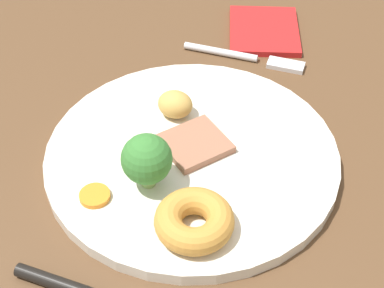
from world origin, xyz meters
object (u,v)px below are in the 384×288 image
meat_slice_main (195,144)px  broccoli_floret (147,160)px  yorkshire_pudding (194,221)px  fork (248,57)px  carrot_coin_front (95,196)px  roast_potato_left (175,104)px  folded_napkin (264,31)px  dinner_plate (192,156)px

meat_slice_main → broccoli_floret: bearing=-26.3°
yorkshire_pudding → fork: (-28.58, -0.50, -2.28)cm
carrot_coin_front → meat_slice_main: bearing=141.1°
roast_potato_left → broccoli_floret: 10.62cm
meat_slice_main → roast_potato_left: bearing=-142.6°
folded_napkin → carrot_coin_front: bearing=-17.2°
dinner_plate → carrot_coin_front: 11.10cm
roast_potato_left → folded_napkin: (-20.39, 6.39, -2.43)cm
yorkshire_pudding → carrot_coin_front: 10.09cm
dinner_plate → roast_potato_left: roast_potato_left is taller
meat_slice_main → folded_napkin: bearing=172.9°
roast_potato_left → fork: roast_potato_left is taller
yorkshire_pudding → folded_napkin: 35.18cm
yorkshire_pudding → carrot_coin_front: yorkshire_pudding is taller
fork → meat_slice_main: bearing=-93.0°
folded_napkin → fork: bearing=-8.5°
meat_slice_main → broccoli_floret: broccoli_floret is taller
yorkshire_pudding → broccoli_floret: (-4.26, -5.64, 2.02)cm
broccoli_floret → folded_napkin: broccoli_floret is taller
dinner_plate → roast_potato_left: 6.35cm
roast_potato_left → dinner_plate: bearing=32.2°
carrot_coin_front → broccoli_floret: broccoli_floret is taller
yorkshire_pudding → broccoli_floret: bearing=-127.1°
fork → dinner_plate: bearing=-93.1°
dinner_plate → folded_napkin: size_ratio=2.72×
dinner_plate → fork: bearing=173.3°
dinner_plate → roast_potato_left: (-5.07, -3.19, 2.13)cm
meat_slice_main → yorkshire_pudding: 10.75cm
broccoli_floret → fork: size_ratio=0.38×
meat_slice_main → carrot_coin_front: bearing=-38.9°
dinner_plate → folded_napkin: bearing=172.8°
fork → broccoli_floret: bearing=-98.4°
meat_slice_main → fork: size_ratio=0.40×
dinner_plate → broccoli_floret: bearing=-28.5°
roast_potato_left → carrot_coin_front: 14.07cm
carrot_coin_front → fork: carrot_coin_front is taller
carrot_coin_front → broccoli_floret: bearing=124.5°
yorkshire_pudding → roast_potato_left: size_ratio=1.88×
roast_potato_left → broccoli_floret: broccoli_floret is taller
meat_slice_main → carrot_coin_front: size_ratio=2.10×
dinner_plate → carrot_coin_front: size_ratio=10.24×
roast_potato_left → folded_napkin: size_ratio=0.35×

